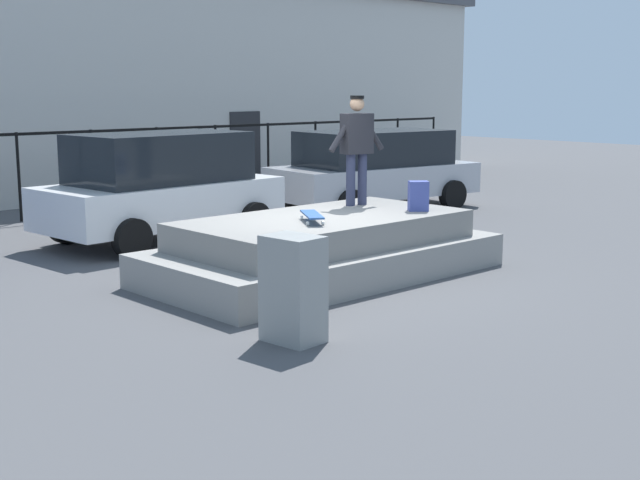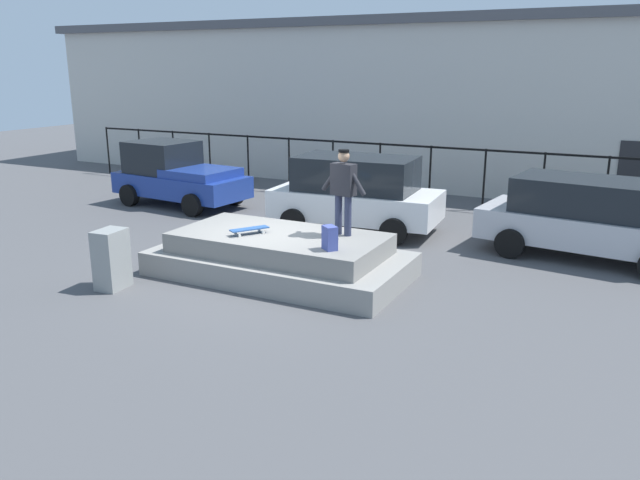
# 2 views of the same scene
# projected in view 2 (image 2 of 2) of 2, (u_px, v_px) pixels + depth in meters

# --- Properties ---
(ground_plane) EXTENTS (60.00, 60.00, 0.00)m
(ground_plane) POSITION_uv_depth(u_px,v_px,m) (271.00, 275.00, 12.68)
(ground_plane) COLOR #4C4C4F
(concrete_ledge) EXTENTS (5.02, 2.55, 0.85)m
(concrete_ledge) POSITION_uv_depth(u_px,v_px,m) (280.00, 256.00, 12.57)
(concrete_ledge) COLOR gray
(concrete_ledge) RESTS_ON ground_plane
(skateboarder) EXTENTS (1.01, 0.31, 1.66)m
(skateboarder) POSITION_uv_depth(u_px,v_px,m) (343.00, 186.00, 12.10)
(skateboarder) COLOR #2D334C
(skateboarder) RESTS_ON concrete_ledge
(skateboard) EXTENTS (0.59, 0.76, 0.12)m
(skateboard) POSITION_uv_depth(u_px,v_px,m) (249.00, 229.00, 12.37)
(skateboard) COLOR #264C8C
(skateboard) RESTS_ON concrete_ledge
(backpack) EXTENTS (0.34, 0.33, 0.44)m
(backpack) POSITION_uv_depth(u_px,v_px,m) (330.00, 238.00, 11.30)
(backpack) COLOR #3F4C99
(backpack) RESTS_ON concrete_ledge
(car_blue_pickup_near) EXTENTS (4.24, 2.30, 1.86)m
(car_blue_pickup_near) POSITION_uv_depth(u_px,v_px,m) (177.00, 175.00, 18.81)
(car_blue_pickup_near) COLOR navy
(car_blue_pickup_near) RESTS_ON ground_plane
(car_white_hatchback_mid) EXTENTS (4.26, 2.36, 1.87)m
(car_white_hatchback_mid) POSITION_uv_depth(u_px,v_px,m) (356.00, 192.00, 15.87)
(car_white_hatchback_mid) COLOR white
(car_white_hatchback_mid) RESTS_ON ground_plane
(car_silver_hatchback_far) EXTENTS (4.79, 2.61, 1.72)m
(car_silver_hatchback_far) POSITION_uv_depth(u_px,v_px,m) (592.00, 217.00, 13.59)
(car_silver_hatchback_far) COLOR #B7B7BC
(car_silver_hatchback_far) RESTS_ON ground_plane
(utility_box) EXTENTS (0.49, 0.64, 1.13)m
(utility_box) POSITION_uv_depth(u_px,v_px,m) (111.00, 259.00, 11.78)
(utility_box) COLOR gray
(utility_box) RESTS_ON ground_plane
(fence_row) EXTENTS (24.06, 0.06, 1.77)m
(fence_row) POSITION_uv_depth(u_px,v_px,m) (405.00, 163.00, 19.08)
(fence_row) COLOR black
(fence_row) RESTS_ON ground_plane
(warehouse_building) EXTENTS (31.93, 7.94, 5.60)m
(warehouse_building) POSITION_uv_depth(u_px,v_px,m) (457.00, 100.00, 23.41)
(warehouse_building) COLOR beige
(warehouse_building) RESTS_ON ground_plane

